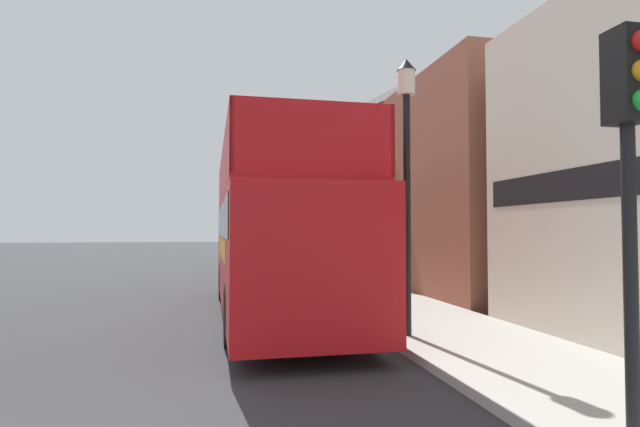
% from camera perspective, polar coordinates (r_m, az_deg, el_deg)
% --- Properties ---
extents(ground_plane, '(144.00, 144.00, 0.00)m').
position_cam_1_polar(ground_plane, '(24.14, -17.23, -6.71)').
color(ground_plane, '#333335').
extents(sidewalk, '(2.90, 108.00, 0.14)m').
position_cam_1_polar(sidewalk, '(21.51, 0.19, -7.20)').
color(sidewalk, '#ADAAA3').
rests_on(sidewalk, ground_plane).
extents(brick_terrace_rear, '(6.00, 20.77, 9.09)m').
position_cam_1_polar(brick_terrace_rear, '(23.16, 10.90, 4.29)').
color(brick_terrace_rear, '#935642').
rests_on(brick_terrace_rear, ground_plane).
extents(tour_bus, '(2.60, 10.36, 3.95)m').
position_cam_1_polar(tour_bus, '(12.12, -5.27, -3.10)').
color(tour_bus, red).
rests_on(tour_bus, ground_plane).
extents(parked_car_ahead_of_bus, '(2.00, 4.43, 1.56)m').
position_cam_1_polar(parked_car_ahead_of_bus, '(19.50, -6.44, -5.77)').
color(parked_car_ahead_of_bus, black).
rests_on(parked_car_ahead_of_bus, ground_plane).
extents(traffic_signal, '(0.28, 0.42, 3.67)m').
position_cam_1_polar(traffic_signal, '(5.21, 31.91, 7.36)').
color(traffic_signal, black).
rests_on(traffic_signal, sidewalk).
extents(lamp_post_nearest, '(0.35, 0.35, 5.03)m').
position_cam_1_polar(lamp_post_nearest, '(9.30, 9.88, 7.74)').
color(lamp_post_nearest, black).
rests_on(lamp_post_nearest, sidewalk).
extents(lamp_post_second, '(0.35, 0.35, 4.53)m').
position_cam_1_polar(lamp_post_second, '(16.00, 1.17, 2.52)').
color(lamp_post_second, black).
rests_on(lamp_post_second, sidewalk).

